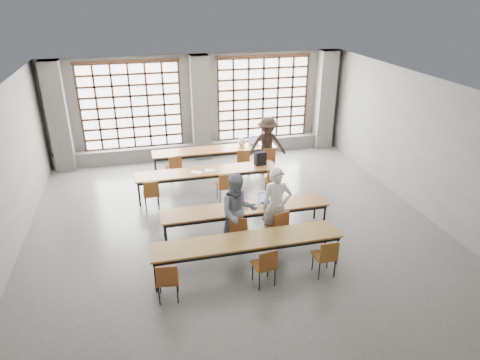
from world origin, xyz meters
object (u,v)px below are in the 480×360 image
(desk_row_d, at_px, (247,242))
(green_box, at_px, (243,204))
(chair_front_right, at_px, (279,224))
(student_female, at_px, (238,212))
(chair_back_mid, at_px, (243,159))
(student_male, at_px, (276,206))
(chair_mid_centre, at_px, (225,184))
(desk_row_b, at_px, (207,173))
(chair_near_left, at_px, (167,278))
(backpack, at_px, (260,158))
(plastic_bag, at_px, (242,142))
(chair_near_mid, at_px, (266,263))
(chair_near_right, at_px, (326,254))
(mouse, at_px, (284,202))
(desk_row_c, at_px, (245,209))
(laptop_front, at_px, (266,200))
(chair_mid_right, at_px, (273,179))
(desk_row_a, at_px, (215,151))
(red_pouch, at_px, (168,277))
(laptop_back, at_px, (254,143))
(student_back, at_px, (267,145))
(chair_back_right, at_px, (268,157))
(phone, at_px, (254,208))
(chair_back_left, at_px, (174,166))
(chair_mid_left, at_px, (151,192))
(chair_front_left, at_px, (239,229))

(desk_row_d, bearing_deg, green_box, 79.47)
(chair_front_right, relative_size, student_female, 0.49)
(chair_back_mid, height_order, student_male, student_male)
(student_female, bearing_deg, chair_mid_centre, 86.44)
(desk_row_d, bearing_deg, desk_row_b, 93.05)
(chair_near_left, relative_size, backpack, 2.20)
(chair_near_left, xyz_separation_m, plastic_bag, (2.97, 6.12, 0.34))
(chair_mid_centre, bearing_deg, chair_near_mid, -89.87)
(desk_row_d, xyz_separation_m, chair_front_right, (0.95, 0.76, -0.13))
(chair_near_right, xyz_separation_m, plastic_bag, (-0.24, 6.13, 0.34))
(mouse, bearing_deg, student_male, -126.10)
(mouse, distance_m, green_box, 1.01)
(mouse, bearing_deg, backpack, 87.07)
(chair_back_mid, bearing_deg, desk_row_c, -103.42)
(laptop_front, height_order, green_box, laptop_front)
(chair_mid_right, bearing_deg, chair_front_right, -105.05)
(backpack, xyz_separation_m, plastic_bag, (-0.14, 1.67, -0.06))
(desk_row_b, distance_m, green_box, 2.36)
(desk_row_a, height_order, red_pouch, desk_row_a)
(desk_row_b, bearing_deg, student_male, -68.75)
(desk_row_a, relative_size, plastic_bag, 13.99)
(chair_mid_centre, height_order, chair_near_left, same)
(chair_front_right, distance_m, backpack, 3.12)
(chair_mid_right, relative_size, plastic_bag, 3.08)
(laptop_front, bearing_deg, chair_near_right, -73.31)
(desk_row_d, relative_size, backpack, 10.00)
(laptop_back, bearing_deg, chair_near_right, -91.83)
(chair_near_left, distance_m, student_male, 3.06)
(student_male, xyz_separation_m, student_back, (1.04, 4.06, -0.02))
(laptop_back, height_order, plastic_bag, plastic_bag)
(laptop_back, bearing_deg, desk_row_c, -108.27)
(chair_front_right, height_order, student_back, student_back)
(chair_back_right, height_order, chair_mid_centre, same)
(chair_near_mid, distance_m, phone, 1.95)
(desk_row_c, relative_size, chair_mid_right, 4.55)
(chair_back_left, bearing_deg, desk_row_c, -68.62)
(chair_back_left, height_order, chair_near_right, same)
(chair_mid_left, relative_size, mouse, 8.98)
(chair_mid_centre, height_order, chair_front_left, same)
(chair_mid_centre, relative_size, red_pouch, 4.40)
(chair_back_left, xyz_separation_m, student_female, (1.04, -3.93, 0.37))
(chair_front_left, relative_size, laptop_front, 2.16)
(chair_mid_right, xyz_separation_m, green_box, (-1.32, -1.68, 0.24))
(chair_back_mid, xyz_separation_m, laptop_front, (-0.28, -3.32, 0.25))
(laptop_back, distance_m, mouse, 4.21)
(chair_near_right, relative_size, plastic_bag, 3.08)
(student_male, xyz_separation_m, laptop_back, (0.78, 4.67, -0.14))
(plastic_bag, bearing_deg, chair_back_mid, -99.92)
(desk_row_a, bearing_deg, chair_near_mid, -91.40)
(chair_near_right, distance_m, red_pouch, 3.20)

